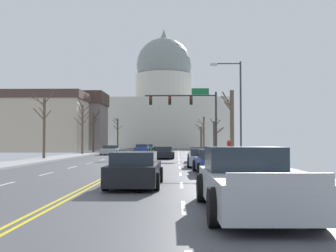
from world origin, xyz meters
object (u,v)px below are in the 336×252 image
at_px(sedan_near_02, 202,158).
at_px(pickup_truck_near_05, 248,182).
at_px(sedan_near_00, 164,153).
at_px(sedan_oncoming_01, 142,149).
at_px(sedan_oncoming_02, 148,147).
at_px(sedan_near_04, 135,170).
at_px(pedestrian_00, 229,148).
at_px(sedan_near_01, 200,155).
at_px(signal_gantry, 191,107).
at_px(sedan_near_03, 213,162).
at_px(street_lamp_right, 236,102).
at_px(bicycle_parked, 266,161).
at_px(sedan_oncoming_00, 110,150).

height_order(sedan_near_02, pickup_truck_near_05, pickup_truck_near_05).
xyz_separation_m(sedan_near_00, sedan_oncoming_01, (-3.80, 19.48, 0.02)).
bearing_deg(sedan_oncoming_02, pickup_truck_near_05, -83.62).
height_order(sedan_near_02, sedan_near_04, sedan_near_04).
bearing_deg(sedan_near_02, pedestrian_00, 66.73).
xyz_separation_m(sedan_near_01, pedestrian_00, (2.41, 0.18, 0.55)).
bearing_deg(sedan_near_02, sedan_near_00, 103.97).
relative_size(signal_gantry, sedan_near_04, 1.71).
distance_m(sedan_near_03, sedan_oncoming_02, 50.51).
relative_size(street_lamp_right, sedan_near_03, 1.70).
relative_size(signal_gantry, sedan_near_03, 1.75).
relative_size(sedan_near_02, sedan_near_04, 0.96).
height_order(sedan_near_00, pickup_truck_near_05, pickup_truck_near_05).
bearing_deg(bicycle_parked, sedan_near_01, 112.33).
height_order(sedan_near_01, sedan_oncoming_00, sedan_near_01).
distance_m(signal_gantry, pickup_truck_near_05, 34.27).
relative_size(sedan_near_02, sedan_near_03, 0.98).
bearing_deg(signal_gantry, street_lamp_right, -77.15).
xyz_separation_m(signal_gantry, bicycle_parked, (3.85, -19.48, -4.97)).
distance_m(street_lamp_right, sedan_oncoming_00, 23.61).
xyz_separation_m(street_lamp_right, sedan_near_03, (-2.62, -9.20, -4.11)).
xyz_separation_m(sedan_oncoming_02, bicycle_parked, (10.51, -47.08, -0.06)).
bearing_deg(sedan_oncoming_00, sedan_near_00, -57.58).
height_order(sedan_near_00, sedan_near_02, sedan_near_02).
height_order(pickup_truck_near_05, bicycle_parked, pickup_truck_near_05).
bearing_deg(sedan_near_04, signal_gantry, 83.77).
height_order(sedan_near_02, sedan_oncoming_00, sedan_near_02).
bearing_deg(sedan_near_02, bicycle_parked, -34.90).
bearing_deg(sedan_near_00, street_lamp_right, -54.65).
bearing_deg(sedan_oncoming_00, sedan_oncoming_01, 68.79).
xyz_separation_m(pickup_truck_near_05, bicycle_parked, (3.63, 14.46, -0.22)).
relative_size(sedan_oncoming_01, pedestrian_00, 2.65).
bearing_deg(pedestrian_00, bicycle_parked, -82.85).
height_order(sedan_near_04, pedestrian_00, pedestrian_00).
height_order(sedan_oncoming_02, pedestrian_00, pedestrian_00).
bearing_deg(pickup_truck_near_05, sedan_oncoming_01, 98.04).
distance_m(pickup_truck_near_05, sedan_oncoming_00, 41.31).
bearing_deg(street_lamp_right, pickup_truck_near_05, -97.70).
height_order(sedan_oncoming_01, pedestrian_00, pedestrian_00).
relative_size(sedan_near_01, sedan_oncoming_00, 0.96).
relative_size(sedan_near_00, sedan_near_02, 1.04).
distance_m(sedan_near_03, pedestrian_00, 11.88).
height_order(sedan_oncoming_00, sedan_oncoming_02, sedan_oncoming_00).
xyz_separation_m(sedan_near_03, bicycle_parked, (3.45, 2.94, -0.11)).
relative_size(signal_gantry, sedan_oncoming_02, 1.68).
bearing_deg(sedan_near_04, sedan_oncoming_02, 93.60).
xyz_separation_m(sedan_near_01, bicycle_parked, (3.50, -8.52, -0.09)).
bearing_deg(signal_gantry, bicycle_parked, -78.82).
xyz_separation_m(sedan_near_02, sedan_oncoming_01, (-6.76, 31.39, 0.02)).
relative_size(sedan_near_03, pedestrian_00, 2.56).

